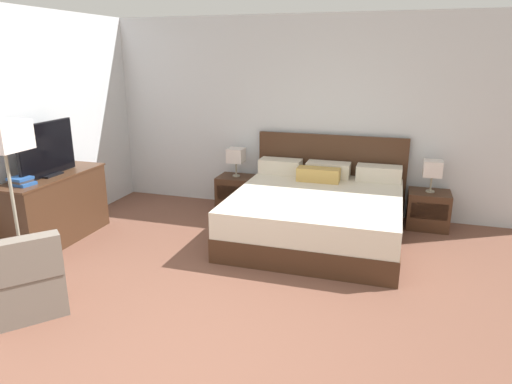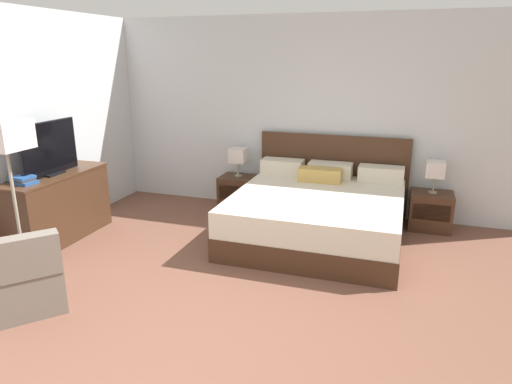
{
  "view_description": "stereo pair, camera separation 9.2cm",
  "coord_description": "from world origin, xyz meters",
  "px_view_note": "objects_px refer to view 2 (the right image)",
  "views": [
    {
      "loc": [
        1.38,
        -2.39,
        2.19
      ],
      "look_at": [
        -0.04,
        2.18,
        0.75
      ],
      "focal_mm": 32.0,
      "sensor_mm": 36.0,
      "label": 1
    },
    {
      "loc": [
        1.47,
        -2.36,
        2.19
      ],
      "look_at": [
        -0.04,
        2.18,
        0.75
      ],
      "focal_mm": 32.0,
      "sensor_mm": 36.0,
      "label": 2
    }
  ],
  "objects_px": {
    "table_lamp_left": "(238,156)",
    "book_blue_cover": "(22,180)",
    "dresser": "(58,206)",
    "tv": "(49,149)",
    "floor_lamp": "(5,143)",
    "nightstand_left": "(239,192)",
    "book_red_cover": "(25,182)",
    "book_small_top": "(22,177)",
    "armchair_by_window": "(19,280)",
    "bed": "(318,213)",
    "table_lamp_right": "(435,170)",
    "nightstand_right": "(430,211)"
  },
  "relations": [
    {
      "from": "dresser",
      "to": "book_red_cover",
      "type": "distance_m",
      "value": 0.62
    },
    {
      "from": "dresser",
      "to": "tv",
      "type": "relative_size",
      "value": 1.64
    },
    {
      "from": "book_small_top",
      "to": "table_lamp_left",
      "type": "bearing_deg",
      "value": 53.46
    },
    {
      "from": "nightstand_left",
      "to": "book_blue_cover",
      "type": "bearing_deg",
      "value": -126.64
    },
    {
      "from": "bed",
      "to": "nightstand_right",
      "type": "distance_m",
      "value": 1.53
    },
    {
      "from": "bed",
      "to": "book_blue_cover",
      "type": "relative_size",
      "value": 9.57
    },
    {
      "from": "book_red_cover",
      "to": "nightstand_right",
      "type": "bearing_deg",
      "value": 27.67
    },
    {
      "from": "book_small_top",
      "to": "book_blue_cover",
      "type": "bearing_deg",
      "value": 180.0
    },
    {
      "from": "table_lamp_right",
      "to": "dresser",
      "type": "relative_size",
      "value": 0.29
    },
    {
      "from": "table_lamp_right",
      "to": "armchair_by_window",
      "type": "bearing_deg",
      "value": -137.35
    },
    {
      "from": "book_blue_cover",
      "to": "floor_lamp",
      "type": "height_order",
      "value": "floor_lamp"
    },
    {
      "from": "table_lamp_left",
      "to": "book_blue_cover",
      "type": "bearing_deg",
      "value": -126.62
    },
    {
      "from": "dresser",
      "to": "book_red_cover",
      "type": "relative_size",
      "value": 6.39
    },
    {
      "from": "nightstand_left",
      "to": "armchair_by_window",
      "type": "relative_size",
      "value": 0.54
    },
    {
      "from": "nightstand_right",
      "to": "book_small_top",
      "type": "bearing_deg",
      "value": -152.48
    },
    {
      "from": "nightstand_left",
      "to": "floor_lamp",
      "type": "xyz_separation_m",
      "value": [
        -1.42,
        -2.65,
        1.13
      ]
    },
    {
      "from": "nightstand_right",
      "to": "floor_lamp",
      "type": "xyz_separation_m",
      "value": [
        -4.09,
        -2.65,
        1.13
      ]
    },
    {
      "from": "bed",
      "to": "table_lamp_right",
      "type": "xyz_separation_m",
      "value": [
        1.33,
        0.75,
        0.47
      ]
    },
    {
      "from": "nightstand_right",
      "to": "armchair_by_window",
      "type": "distance_m",
      "value": 4.8
    },
    {
      "from": "bed",
      "to": "floor_lamp",
      "type": "xyz_separation_m",
      "value": [
        -2.75,
        -1.9,
        1.05
      ]
    },
    {
      "from": "dresser",
      "to": "book_red_cover",
      "type": "height_order",
      "value": "book_red_cover"
    },
    {
      "from": "nightstand_left",
      "to": "book_red_cover",
      "type": "xyz_separation_m",
      "value": [
        -1.65,
        -2.26,
        0.61
      ]
    },
    {
      "from": "nightstand_right",
      "to": "table_lamp_right",
      "type": "bearing_deg",
      "value": 90.0
    },
    {
      "from": "nightstand_right",
      "to": "floor_lamp",
      "type": "relative_size",
      "value": 0.33
    },
    {
      "from": "nightstand_left",
      "to": "book_blue_cover",
      "type": "height_order",
      "value": "book_blue_cover"
    },
    {
      "from": "table_lamp_left",
      "to": "dresser",
      "type": "height_order",
      "value": "table_lamp_left"
    },
    {
      "from": "nightstand_left",
      "to": "book_blue_cover",
      "type": "distance_m",
      "value": 2.89
    },
    {
      "from": "dresser",
      "to": "book_blue_cover",
      "type": "height_order",
      "value": "book_blue_cover"
    },
    {
      "from": "tv",
      "to": "floor_lamp",
      "type": "relative_size",
      "value": 0.55
    },
    {
      "from": "table_lamp_right",
      "to": "floor_lamp",
      "type": "height_order",
      "value": "floor_lamp"
    },
    {
      "from": "book_small_top",
      "to": "bed",
      "type": "bearing_deg",
      "value": 26.66
    },
    {
      "from": "dresser",
      "to": "book_blue_cover",
      "type": "distance_m",
      "value": 0.64
    },
    {
      "from": "armchair_by_window",
      "to": "book_red_cover",
      "type": "bearing_deg",
      "value": 128.59
    },
    {
      "from": "table_lamp_right",
      "to": "tv",
      "type": "bearing_deg",
      "value": -156.97
    },
    {
      "from": "table_lamp_right",
      "to": "book_blue_cover",
      "type": "bearing_deg",
      "value": -152.49
    },
    {
      "from": "table_lamp_left",
      "to": "floor_lamp",
      "type": "distance_m",
      "value": 3.06
    },
    {
      "from": "nightstand_right",
      "to": "tv",
      "type": "xyz_separation_m",
      "value": [
        -4.33,
        -1.84,
        0.89
      ]
    },
    {
      "from": "armchair_by_window",
      "to": "table_lamp_left",
      "type": "bearing_deg",
      "value": 75.13
    },
    {
      "from": "bed",
      "to": "book_small_top",
      "type": "xyz_separation_m",
      "value": [
        -3.01,
        -1.51,
        0.59
      ]
    },
    {
      "from": "nightstand_right",
      "to": "book_red_cover",
      "type": "distance_m",
      "value": 4.91
    },
    {
      "from": "nightstand_right",
      "to": "nightstand_left",
      "type": "bearing_deg",
      "value": 180.0
    },
    {
      "from": "floor_lamp",
      "to": "table_lamp_right",
      "type": "bearing_deg",
      "value": 33.02
    },
    {
      "from": "table_lamp_left",
      "to": "floor_lamp",
      "type": "relative_size",
      "value": 0.26
    },
    {
      "from": "armchair_by_window",
      "to": "bed",
      "type": "bearing_deg",
      "value": 48.69
    },
    {
      "from": "nightstand_right",
      "to": "tv",
      "type": "bearing_deg",
      "value": -156.99
    },
    {
      "from": "table_lamp_left",
      "to": "bed",
      "type": "bearing_deg",
      "value": -29.48
    },
    {
      "from": "nightstand_left",
      "to": "floor_lamp",
      "type": "relative_size",
      "value": 0.33
    },
    {
      "from": "dresser",
      "to": "tv",
      "type": "height_order",
      "value": "tv"
    },
    {
      "from": "book_small_top",
      "to": "floor_lamp",
      "type": "relative_size",
      "value": 0.13
    },
    {
      "from": "table_lamp_left",
      "to": "dresser",
      "type": "distance_m",
      "value": 2.49
    }
  ]
}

